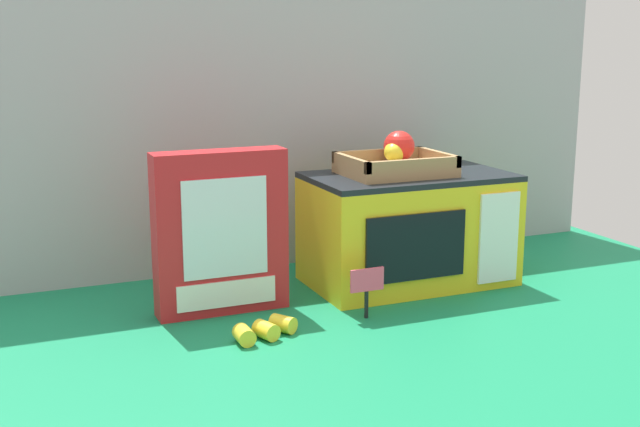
# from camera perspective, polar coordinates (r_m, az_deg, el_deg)

# --- Properties ---
(ground_plane) EXTENTS (1.70, 1.70, 0.00)m
(ground_plane) POSITION_cam_1_polar(r_m,az_deg,el_deg) (1.74, 1.91, -5.53)
(ground_plane) COLOR #147A4C
(ground_plane) RESTS_ON ground
(display_back_panel) EXTENTS (1.61, 0.03, 0.64)m
(display_back_panel) POSITION_cam_1_polar(r_m,az_deg,el_deg) (1.92, -1.44, 5.96)
(display_back_panel) COLOR #A0A3A8
(display_back_panel) RESTS_ON ground
(toy_microwave) EXTENTS (0.44, 0.26, 0.24)m
(toy_microwave) POSITION_cam_1_polar(r_m,az_deg,el_deg) (1.79, 6.23, -1.06)
(toy_microwave) COLOR yellow
(toy_microwave) RESTS_ON ground
(food_groups_crate) EXTENTS (0.22, 0.17, 0.09)m
(food_groups_crate) POSITION_cam_1_polar(r_m,az_deg,el_deg) (1.77, 5.36, 3.68)
(food_groups_crate) COLOR #A37F51
(food_groups_crate) RESTS_ON toy_microwave
(cookie_set_box) EXTENTS (0.26, 0.07, 0.32)m
(cookie_set_box) POSITION_cam_1_polar(r_m,az_deg,el_deg) (1.59, -6.97, -1.35)
(cookie_set_box) COLOR red
(cookie_set_box) RESTS_ON ground
(price_sign) EXTENTS (0.07, 0.01, 0.10)m
(price_sign) POSITION_cam_1_polar(r_m,az_deg,el_deg) (1.57, 3.31, -5.04)
(price_sign) COLOR black
(price_sign) RESTS_ON ground
(loose_toy_banana) EXTENTS (0.13, 0.08, 0.03)m
(loose_toy_banana) POSITION_cam_1_polar(r_m,az_deg,el_deg) (1.49, -3.90, -8.14)
(loose_toy_banana) COLOR yellow
(loose_toy_banana) RESTS_ON ground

